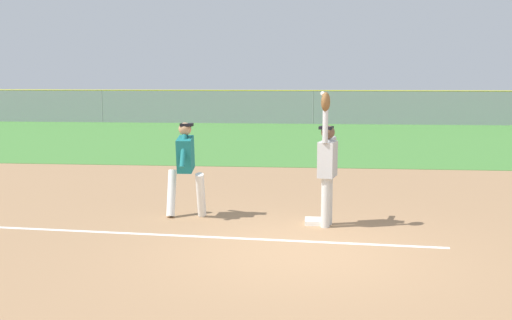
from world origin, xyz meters
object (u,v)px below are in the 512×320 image
at_px(first_base, 316,221).
at_px(parked_car_silver, 289,109).
at_px(fielder, 327,161).
at_px(parked_car_red, 360,109).
at_px(runner, 186,163).
at_px(parked_car_white, 438,110).
at_px(baseball, 323,94).
at_px(parked_car_green, 209,108).

relative_size(first_base, parked_car_silver, 0.09).
height_order(fielder, parked_car_red, fielder).
relative_size(first_base, fielder, 0.17).
distance_m(parked_car_silver, parked_car_red, 4.12).
bearing_deg(fielder, parked_car_red, -82.22).
distance_m(runner, parked_car_white, 26.30).
bearing_deg(baseball, runner, 165.82).
bearing_deg(parked_car_red, first_base, -89.69).
height_order(fielder, parked_car_white, fielder).
distance_m(fielder, baseball, 1.15).
height_order(baseball, parked_car_red, baseball).
relative_size(first_base, parked_car_white, 0.08).
bearing_deg(parked_car_white, fielder, -99.36).
xyz_separation_m(first_base, parked_car_silver, (-1.62, 25.36, 0.63)).
bearing_deg(parked_car_green, parked_car_silver, 1.26).
bearing_deg(first_base, parked_car_silver, 93.66).
bearing_deg(runner, baseball, -17.08).
xyz_separation_m(first_base, parked_car_green, (-6.38, 25.34, 0.63)).
xyz_separation_m(parked_car_silver, parked_car_red, (4.11, 0.21, 0.00)).
bearing_deg(first_base, parked_car_red, 84.44).
bearing_deg(runner, parked_car_red, 76.29).
bearing_deg(parked_car_red, baseball, -89.44).
relative_size(baseball, parked_car_white, 0.02).
height_order(first_base, parked_car_green, parked_car_green).
relative_size(first_base, baseball, 5.14).
bearing_deg(parked_car_red, parked_car_green, -172.61).
bearing_deg(runner, fielder, -12.51).
distance_m(parked_car_green, parked_car_red, 8.88).
bearing_deg(parked_car_silver, parked_car_green, -179.53).
distance_m(runner, parked_car_green, 25.40).
relative_size(runner, parked_car_silver, 0.39).
relative_size(parked_car_red, parked_car_white, 1.00).
xyz_separation_m(parked_car_silver, parked_car_white, (8.45, -0.45, 0.00)).
height_order(first_base, parked_car_red, parked_car_red).
xyz_separation_m(runner, parked_car_red, (4.83, 25.31, -0.32)).
height_order(baseball, parked_car_green, baseball).
bearing_deg(fielder, parked_car_white, -91.95).
bearing_deg(baseball, parked_car_silver, 93.79).
relative_size(baseball, parked_car_green, 0.02).
relative_size(parked_car_green, parked_car_white, 0.97).
bearing_deg(fielder, runner, 3.31).
bearing_deg(first_base, fielder, -42.10).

